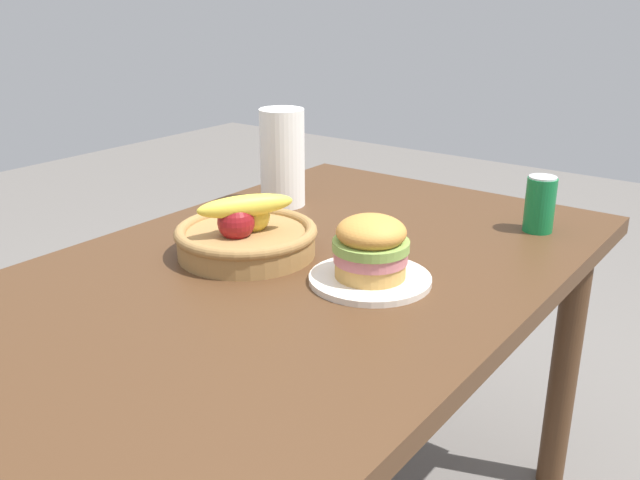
# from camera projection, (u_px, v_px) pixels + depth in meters

# --- Properties ---
(dining_table) EXTENTS (1.40, 0.90, 0.75)m
(dining_table) POSITION_uv_depth(u_px,v_px,m) (300.00, 310.00, 1.40)
(dining_table) COLOR #4C301C
(dining_table) RESTS_ON ground_plane
(plate) EXTENTS (0.23, 0.23, 0.01)m
(plate) POSITION_uv_depth(u_px,v_px,m) (370.00, 279.00, 1.28)
(plate) COLOR silver
(plate) RESTS_ON dining_table
(sandwich) EXTENTS (0.14, 0.14, 0.12)m
(sandwich) POSITION_uv_depth(u_px,v_px,m) (371.00, 247.00, 1.25)
(sandwich) COLOR tan
(sandwich) RESTS_ON plate
(soda_can) EXTENTS (0.07, 0.07, 0.13)m
(soda_can) POSITION_uv_depth(u_px,v_px,m) (540.00, 204.00, 1.53)
(soda_can) COLOR #147238
(soda_can) RESTS_ON dining_table
(fruit_basket) EXTENTS (0.29, 0.29, 0.14)m
(fruit_basket) POSITION_uv_depth(u_px,v_px,m) (246.00, 235.00, 1.40)
(fruit_basket) COLOR #9E7542
(fruit_basket) RESTS_ON dining_table
(paper_towel_roll) EXTENTS (0.11, 0.11, 0.24)m
(paper_towel_roll) POSITION_uv_depth(u_px,v_px,m) (282.00, 158.00, 1.69)
(paper_towel_roll) COLOR white
(paper_towel_roll) RESTS_ON dining_table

